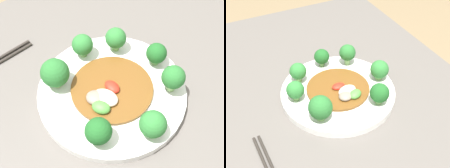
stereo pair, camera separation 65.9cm
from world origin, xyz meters
TOP-DOWN VIEW (x-y plane):
  - plate at (-0.03, 0.03)m, footprint 0.31×0.31m
  - broccoli_northwest at (-0.12, 0.10)m, footprint 0.05×0.05m
  - broccoli_northeast at (0.06, 0.10)m, footprint 0.05×0.05m
  - broccoli_southwest at (-0.11, -0.06)m, footprint 0.05×0.05m
  - broccoli_west at (-0.15, 0.03)m, footprint 0.05×0.05m
  - broccoli_south at (-0.04, -0.09)m, footprint 0.05×0.05m
  - broccoli_southeast at (0.05, -0.06)m, footprint 0.06×0.06m
  - broccoli_north at (-0.02, 0.15)m, footprint 0.05×0.05m
  - stirfry_center at (-0.02, 0.03)m, footprint 0.17×0.17m

SIDE VIEW (x-z plane):
  - plate at x=-0.03m, z-range 0.71..0.73m
  - stirfry_center at x=-0.02m, z-range 0.72..0.75m
  - broccoli_west at x=-0.15m, z-range 0.73..0.79m
  - broccoli_north at x=-0.02m, z-range 0.73..0.79m
  - broccoli_south at x=-0.04m, z-range 0.73..0.79m
  - broccoli_northeast at x=0.06m, z-range 0.73..0.79m
  - broccoli_southwest at x=-0.11m, z-range 0.73..0.79m
  - broccoli_southeast at x=0.05m, z-range 0.73..0.80m
  - broccoli_northwest at x=-0.12m, z-range 0.73..0.80m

